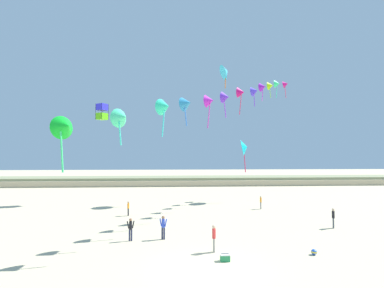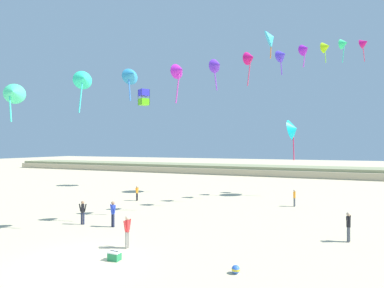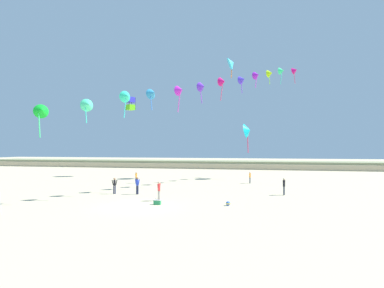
{
  "view_description": "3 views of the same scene",
  "coord_description": "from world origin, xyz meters",
  "px_view_note": "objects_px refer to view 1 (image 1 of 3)",
  "views": [
    {
      "loc": [
        -1.88,
        -16.81,
        6.24
      ],
      "look_at": [
        0.11,
        13.61,
        7.46
      ],
      "focal_mm": 28.0,
      "sensor_mm": 36.0,
      "label": 1
    },
    {
      "loc": [
        10.23,
        -10.98,
        5.51
      ],
      "look_at": [
        0.66,
        12.34,
        5.72
      ],
      "focal_mm": 28.0,
      "sensor_mm": 36.0,
      "label": 2
    },
    {
      "loc": [
        9.28,
        -22.78,
        4.68
      ],
      "look_at": [
        1.63,
        13.06,
        5.22
      ],
      "focal_mm": 28.0,
      "sensor_mm": 36.0,
      "label": 3
    }
  ],
  "objects_px": {
    "large_kite_low_lead": "(102,112)",
    "large_kite_mid_trail": "(245,147)",
    "person_near_right": "(128,207)",
    "person_far_right": "(333,217)",
    "large_kite_high_solo": "(225,72)",
    "person_far_center": "(214,236)",
    "beach_ball": "(314,252)",
    "person_near_left": "(163,226)",
    "person_far_left": "(261,201)",
    "beach_cooler": "(225,258)",
    "person_mid_center": "(131,228)"
  },
  "relations": [
    {
      "from": "large_kite_low_lead",
      "to": "large_kite_mid_trail",
      "type": "height_order",
      "value": "large_kite_low_lead"
    },
    {
      "from": "person_near_right",
      "to": "large_kite_mid_trail",
      "type": "relative_size",
      "value": 0.32
    },
    {
      "from": "person_far_right",
      "to": "large_kite_high_solo",
      "type": "xyz_separation_m",
      "value": [
        -6.47,
        16.2,
        17.16
      ]
    },
    {
      "from": "person_far_center",
      "to": "beach_ball",
      "type": "xyz_separation_m",
      "value": [
        6.23,
        -0.94,
        -0.83
      ]
    },
    {
      "from": "person_near_left",
      "to": "person_far_left",
      "type": "distance_m",
      "value": 16.36
    },
    {
      "from": "person_far_center",
      "to": "large_kite_high_solo",
      "type": "xyz_separation_m",
      "value": [
        4.74,
        21.92,
        17.13
      ]
    },
    {
      "from": "person_near_left",
      "to": "person_far_left",
      "type": "relative_size",
      "value": 1.13
    },
    {
      "from": "large_kite_mid_trail",
      "to": "beach_cooler",
      "type": "xyz_separation_m",
      "value": [
        -6.83,
        -22.9,
        -7.2
      ]
    },
    {
      "from": "person_far_left",
      "to": "person_far_right",
      "type": "distance_m",
      "value": 10.18
    },
    {
      "from": "person_far_center",
      "to": "person_far_left",
      "type": "bearing_deg",
      "value": 63.3
    },
    {
      "from": "person_far_right",
      "to": "beach_cooler",
      "type": "relative_size",
      "value": 2.97
    },
    {
      "from": "person_near_left",
      "to": "person_near_right",
      "type": "distance_m",
      "value": 9.9
    },
    {
      "from": "large_kite_high_solo",
      "to": "person_near_right",
      "type": "bearing_deg",
      "value": -141.36
    },
    {
      "from": "large_kite_mid_trail",
      "to": "beach_ball",
      "type": "xyz_separation_m",
      "value": [
        -1.03,
        -22.15,
        -7.24
      ]
    },
    {
      "from": "beach_cooler",
      "to": "person_far_right",
      "type": "bearing_deg",
      "value": 34.51
    },
    {
      "from": "large_kite_low_lead",
      "to": "large_kite_high_solo",
      "type": "relative_size",
      "value": 0.61
    },
    {
      "from": "person_near_right",
      "to": "person_far_left",
      "type": "relative_size",
      "value": 0.97
    },
    {
      "from": "person_mid_center",
      "to": "person_far_left",
      "type": "height_order",
      "value": "person_mid_center"
    },
    {
      "from": "person_near_right",
      "to": "large_kite_high_solo",
      "type": "bearing_deg",
      "value": 38.64
    },
    {
      "from": "person_far_left",
      "to": "person_far_center",
      "type": "bearing_deg",
      "value": -116.7
    },
    {
      "from": "person_near_left",
      "to": "person_far_center",
      "type": "height_order",
      "value": "person_far_center"
    },
    {
      "from": "person_near_right",
      "to": "person_far_left",
      "type": "distance_m",
      "value": 15.27
    },
    {
      "from": "beach_cooler",
      "to": "person_mid_center",
      "type": "bearing_deg",
      "value": 143.21
    },
    {
      "from": "person_near_left",
      "to": "person_near_right",
      "type": "height_order",
      "value": "person_near_left"
    },
    {
      "from": "person_far_right",
      "to": "large_kite_mid_trail",
      "type": "height_order",
      "value": "large_kite_mid_trail"
    },
    {
      "from": "person_far_left",
      "to": "person_far_right",
      "type": "bearing_deg",
      "value": -69.75
    },
    {
      "from": "person_near_right",
      "to": "large_kite_low_lead",
      "type": "bearing_deg",
      "value": 117.91
    },
    {
      "from": "person_far_left",
      "to": "beach_ball",
      "type": "bearing_deg",
      "value": -95.12
    },
    {
      "from": "person_near_right",
      "to": "beach_cooler",
      "type": "relative_size",
      "value": 2.6
    },
    {
      "from": "person_far_left",
      "to": "person_far_center",
      "type": "xyz_separation_m",
      "value": [
        -7.68,
        -15.27,
        0.12
      ]
    },
    {
      "from": "large_kite_low_lead",
      "to": "beach_ball",
      "type": "distance_m",
      "value": 31.72
    },
    {
      "from": "person_far_left",
      "to": "large_kite_mid_trail",
      "type": "xyz_separation_m",
      "value": [
        -0.43,
        5.94,
        6.52
      ]
    },
    {
      "from": "person_mid_center",
      "to": "person_far_center",
      "type": "bearing_deg",
      "value": -27.04
    },
    {
      "from": "person_near_right",
      "to": "person_far_right",
      "type": "distance_m",
      "value": 19.64
    },
    {
      "from": "person_far_right",
      "to": "beach_cooler",
      "type": "bearing_deg",
      "value": -145.49
    },
    {
      "from": "person_mid_center",
      "to": "beach_ball",
      "type": "distance_m",
      "value": 12.63
    },
    {
      "from": "person_near_left",
      "to": "large_kite_mid_trail",
      "type": "relative_size",
      "value": 0.38
    },
    {
      "from": "person_near_left",
      "to": "large_kite_mid_trail",
      "type": "distance_m",
      "value": 21.86
    },
    {
      "from": "person_far_left",
      "to": "beach_ball",
      "type": "distance_m",
      "value": 16.29
    },
    {
      "from": "person_mid_center",
      "to": "beach_ball",
      "type": "relative_size",
      "value": 4.58
    },
    {
      "from": "person_mid_center",
      "to": "person_near_left",
      "type": "bearing_deg",
      "value": 6.54
    },
    {
      "from": "large_kite_low_lead",
      "to": "person_far_center",
      "type": "bearing_deg",
      "value": -60.51
    },
    {
      "from": "person_near_right",
      "to": "person_mid_center",
      "type": "relative_size",
      "value": 0.91
    },
    {
      "from": "person_near_right",
      "to": "person_near_left",
      "type": "bearing_deg",
      "value": -66.68
    },
    {
      "from": "person_mid_center",
      "to": "large_kite_high_solo",
      "type": "xyz_separation_m",
      "value": [
        10.5,
        18.98,
        17.19
      ]
    },
    {
      "from": "person_near_right",
      "to": "large_kite_high_solo",
      "type": "distance_m",
      "value": 23.15
    },
    {
      "from": "person_near_right",
      "to": "person_far_center",
      "type": "relative_size",
      "value": 0.86
    },
    {
      "from": "person_far_right",
      "to": "person_far_center",
      "type": "distance_m",
      "value": 12.58
    },
    {
      "from": "beach_cooler",
      "to": "person_near_right",
      "type": "bearing_deg",
      "value": 118.89
    },
    {
      "from": "person_far_left",
      "to": "person_far_right",
      "type": "relative_size",
      "value": 0.9
    }
  ]
}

